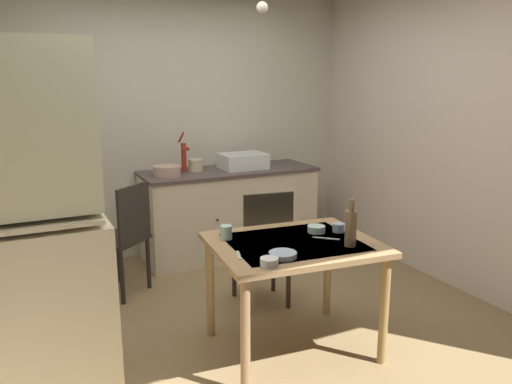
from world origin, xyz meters
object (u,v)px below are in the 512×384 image
at_px(chair_far_side, 263,245).
at_px(chair_by_counter, 124,236).
at_px(glass_bottle, 351,227).
at_px(sink_basin, 243,161).
at_px(mixing_bowl_counter, 167,171).
at_px(teacup_cream, 338,228).
at_px(dining_table, 293,256).
at_px(serving_bowl_wide, 283,255).
at_px(hand_pump, 184,155).
at_px(hutch_cabinet, 22,237).

relative_size(chair_far_side, chair_by_counter, 1.00).
bearing_deg(glass_bottle, sink_basin, 83.68).
height_order(sink_basin, mixing_bowl_counter, sink_basin).
bearing_deg(teacup_cream, dining_table, -172.36).
bearing_deg(serving_bowl_wide, chair_by_counter, 111.09).
relative_size(teacup_cream, glass_bottle, 0.28).
xyz_separation_m(chair_by_counter, teacup_cream, (1.18, -1.29, 0.27)).
bearing_deg(hand_pump, dining_table, -87.43).
xyz_separation_m(hutch_cabinet, dining_table, (1.53, -0.26, -0.27)).
xyz_separation_m(hand_pump, chair_by_counter, (-0.72, -0.58, -0.54)).
relative_size(sink_basin, chair_far_side, 0.47).
height_order(sink_basin, teacup_cream, sink_basin).
xyz_separation_m(hutch_cabinet, chair_far_side, (1.65, 0.39, -0.42)).
height_order(chair_far_side, serving_bowl_wide, chair_far_side).
bearing_deg(teacup_cream, hand_pump, 103.87).
height_order(sink_basin, serving_bowl_wide, sink_basin).
bearing_deg(chair_far_side, teacup_cream, -66.42).
distance_m(mixing_bowl_counter, chair_by_counter, 0.82).
xyz_separation_m(mixing_bowl_counter, teacup_cream, (0.66, -1.78, -0.15)).
bearing_deg(mixing_bowl_counter, glass_bottle, -74.78).
distance_m(dining_table, serving_bowl_wide, 0.32).
bearing_deg(chair_far_side, hand_pump, 98.99).
xyz_separation_m(hand_pump, mixing_bowl_counter, (-0.20, -0.10, -0.12)).
bearing_deg(chair_by_counter, glass_bottle, -55.52).
relative_size(hand_pump, glass_bottle, 1.33).
relative_size(chair_far_side, teacup_cream, 11.49).
distance_m(hand_pump, mixing_bowl_counter, 0.25).
relative_size(chair_by_counter, teacup_cream, 11.46).
height_order(sink_basin, chair_by_counter, sink_basin).
bearing_deg(hutch_cabinet, mixing_bowl_counter, 51.51).
bearing_deg(serving_bowl_wide, glass_bottle, -0.33).
bearing_deg(hutch_cabinet, hand_pump, 49.01).
bearing_deg(hutch_cabinet, dining_table, -9.57).
bearing_deg(dining_table, serving_bowl_wide, -132.50).
relative_size(sink_basin, teacup_cream, 5.44).
xyz_separation_m(hutch_cabinet, glass_bottle, (1.81, -0.48, -0.05)).
distance_m(hand_pump, dining_table, 1.97).
xyz_separation_m(chair_far_side, chair_by_counter, (-0.92, 0.70, 0.01)).
bearing_deg(hand_pump, mixing_bowl_counter, -154.43).
xyz_separation_m(teacup_cream, glass_bottle, (-0.10, -0.27, 0.09)).
height_order(mixing_bowl_counter, chair_by_counter, mixing_bowl_counter).
bearing_deg(glass_bottle, dining_table, 141.07).
relative_size(hand_pump, serving_bowl_wide, 2.40).
relative_size(sink_basin, hand_pump, 1.13).
relative_size(hand_pump, chair_by_counter, 0.42).
xyz_separation_m(sink_basin, chair_by_counter, (-1.31, -0.54, -0.44)).
distance_m(dining_table, chair_by_counter, 1.57).
bearing_deg(serving_bowl_wide, teacup_cream, 24.96).
relative_size(hutch_cabinet, mixing_bowl_counter, 7.78).
height_order(hutch_cabinet, chair_far_side, hutch_cabinet).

